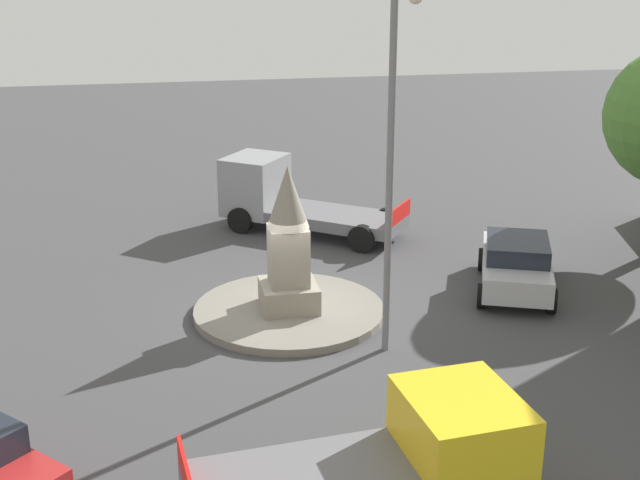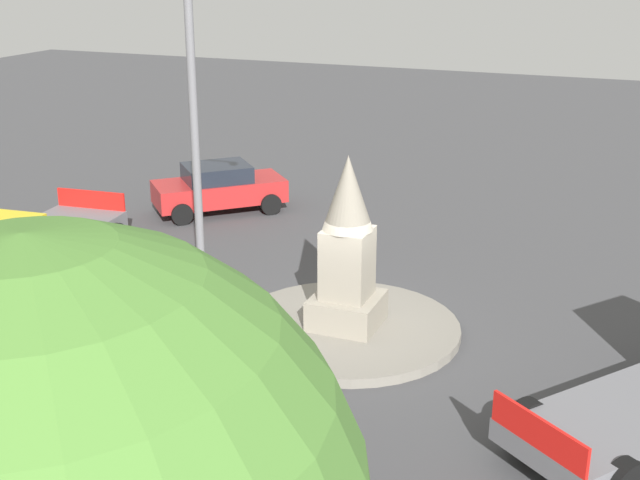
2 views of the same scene
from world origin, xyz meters
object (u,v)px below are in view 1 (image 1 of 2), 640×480
Objects in this scene: truck_yellow_waiting at (393,464)px; truck_grey_parked_right at (285,198)px; car_silver_passing at (516,263)px; monument at (288,245)px; streetlamp at (391,133)px.

truck_grey_parked_right is at bearing 177.79° from truck_yellow_waiting.
truck_grey_parked_right is 15.07m from truck_yellow_waiting.
car_silver_passing is at bearing 39.40° from truck_grey_parked_right.
truck_grey_parked_right is at bearing 172.06° from monument.
streetlamp reaches higher than truck_grey_parked_right.
streetlamp is at bearing 38.33° from monument.
car_silver_passing is at bearing 94.11° from monument.
monument is 8.26m from truck_yellow_waiting.
monument is 0.66× the size of truck_yellow_waiting.
streetlamp is at bearing 5.60° from truck_grey_parked_right.
truck_yellow_waiting is at bearing 2.62° from monument.
monument is 0.85× the size of car_silver_passing.
monument reaches higher than car_silver_passing.
car_silver_passing is 0.73× the size of truck_grey_parked_right.
monument is at bearing -141.67° from streetlamp.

